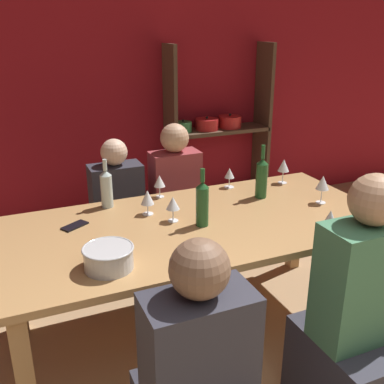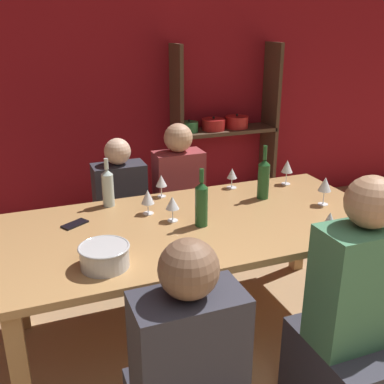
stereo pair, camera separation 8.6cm
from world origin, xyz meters
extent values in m
cube|color=maroon|center=(0.00, 3.83, 1.35)|extent=(8.80, 0.06, 2.70)
cube|color=#4C3828|center=(0.32, 3.63, 0.84)|extent=(0.04, 0.30, 1.68)
cube|color=#4C3828|center=(1.32, 3.63, 0.84)|extent=(0.04, 0.30, 1.68)
cube|color=#4C3828|center=(0.82, 3.63, 0.02)|extent=(1.00, 0.30, 0.04)
cylinder|color=silver|center=(0.45, 3.63, 0.11)|extent=(0.23, 0.23, 0.15)
sphere|color=black|center=(0.45, 3.63, 0.19)|extent=(0.02, 0.02, 0.02)
cylinder|color=black|center=(0.95, 3.63, 0.10)|extent=(0.23, 0.23, 0.12)
sphere|color=black|center=(0.95, 3.63, 0.17)|extent=(0.02, 0.02, 0.02)
cylinder|color=black|center=(1.20, 3.63, 0.10)|extent=(0.18, 0.18, 0.13)
sphere|color=black|center=(1.20, 3.63, 0.17)|extent=(0.02, 0.02, 0.02)
cube|color=#4C3828|center=(0.82, 3.63, 0.86)|extent=(1.00, 0.30, 0.04)
cylinder|color=#338447|center=(0.45, 3.63, 0.92)|extent=(0.17, 0.17, 0.10)
sphere|color=black|center=(0.45, 3.63, 0.98)|extent=(0.02, 0.02, 0.02)
cylinder|color=red|center=(0.70, 3.63, 0.93)|extent=(0.23, 0.23, 0.11)
sphere|color=black|center=(0.70, 3.63, 0.99)|extent=(0.02, 0.02, 0.02)
cylinder|color=red|center=(0.95, 3.63, 0.93)|extent=(0.23, 0.23, 0.12)
sphere|color=black|center=(0.95, 3.63, 1.00)|extent=(0.02, 0.02, 0.02)
cube|color=#AD7F4C|center=(-0.15, 1.90, 0.74)|extent=(2.22, 1.07, 0.04)
cube|color=#AD7F4C|center=(-1.18, 1.45, 0.36)|extent=(0.08, 0.08, 0.72)
cube|color=#AD7F4C|center=(-1.18, 2.36, 0.36)|extent=(0.08, 0.08, 0.72)
cube|color=#AD7F4C|center=(0.88, 2.36, 0.36)|extent=(0.08, 0.08, 0.72)
cylinder|color=#B7BABC|center=(-0.75, 1.59, 0.81)|extent=(0.23, 0.23, 0.11)
torus|color=#B7BABC|center=(-0.75, 1.59, 0.86)|extent=(0.24, 0.24, 0.01)
cylinder|color=#1E4C23|center=(0.38, 2.11, 0.88)|extent=(0.08, 0.08, 0.23)
cone|color=#1E4C23|center=(0.38, 2.11, 1.01)|extent=(0.08, 0.08, 0.03)
cylinder|color=#1E4C23|center=(0.38, 2.11, 1.07)|extent=(0.03, 0.03, 0.09)
cylinder|color=#1E4C23|center=(-0.15, 1.86, 0.88)|extent=(0.07, 0.07, 0.23)
cone|color=#1E4C23|center=(-0.15, 1.86, 1.01)|extent=(0.07, 0.07, 0.03)
cylinder|color=#1E4C23|center=(-0.15, 1.86, 1.06)|extent=(0.03, 0.03, 0.08)
cylinder|color=#B2C6C1|center=(-0.59, 2.34, 0.87)|extent=(0.07, 0.07, 0.21)
cone|color=#B2C6C1|center=(-0.59, 2.34, 0.99)|extent=(0.07, 0.07, 0.03)
cylinder|color=#B2C6C1|center=(-0.59, 2.34, 1.04)|extent=(0.03, 0.03, 0.07)
cylinder|color=white|center=(0.68, 2.29, 0.76)|extent=(0.06, 0.06, 0.00)
cylinder|color=white|center=(0.68, 2.29, 0.81)|extent=(0.01, 0.01, 0.09)
cone|color=white|center=(0.68, 2.29, 0.90)|extent=(0.08, 0.08, 0.09)
cylinder|color=maroon|center=(0.68, 2.29, 0.87)|extent=(0.04, 0.04, 0.04)
cylinder|color=white|center=(0.69, 1.87, 0.76)|extent=(0.06, 0.06, 0.00)
cylinder|color=white|center=(0.69, 1.87, 0.81)|extent=(0.01, 0.01, 0.09)
cone|color=white|center=(0.69, 1.87, 0.90)|extent=(0.08, 0.08, 0.09)
cylinder|color=maroon|center=(0.69, 1.87, 0.88)|extent=(0.05, 0.05, 0.04)
cylinder|color=white|center=(0.28, 2.36, 0.76)|extent=(0.07, 0.07, 0.00)
cylinder|color=white|center=(0.28, 2.36, 0.80)|extent=(0.01, 0.01, 0.07)
cone|color=white|center=(0.28, 2.36, 0.87)|extent=(0.07, 0.07, 0.07)
cylinder|color=maroon|center=(0.28, 2.36, 0.85)|extent=(0.04, 0.04, 0.03)
cylinder|color=white|center=(-0.23, 2.37, 0.76)|extent=(0.06, 0.06, 0.00)
cylinder|color=white|center=(-0.23, 2.37, 0.80)|extent=(0.01, 0.01, 0.07)
cone|color=white|center=(-0.23, 2.37, 0.88)|extent=(0.07, 0.07, 0.08)
cylinder|color=beige|center=(-0.23, 2.37, 0.86)|extent=(0.04, 0.04, 0.03)
cylinder|color=white|center=(-0.29, 1.97, 0.76)|extent=(0.06, 0.06, 0.00)
cylinder|color=white|center=(-0.29, 1.97, 0.80)|extent=(0.01, 0.01, 0.07)
cone|color=white|center=(-0.29, 1.97, 0.88)|extent=(0.08, 0.08, 0.07)
cylinder|color=white|center=(-0.39, 2.13, 0.76)|extent=(0.07, 0.07, 0.00)
cylinder|color=white|center=(-0.39, 2.13, 0.80)|extent=(0.01, 0.01, 0.06)
cone|color=white|center=(-0.39, 2.13, 0.87)|extent=(0.08, 0.08, 0.09)
cylinder|color=maroon|center=(-0.39, 2.13, 0.85)|extent=(0.04, 0.04, 0.03)
cylinder|color=white|center=(0.42, 1.46, 0.76)|extent=(0.06, 0.06, 0.00)
cylinder|color=white|center=(0.42, 1.46, 0.80)|extent=(0.01, 0.01, 0.08)
cone|color=white|center=(0.42, 1.46, 0.88)|extent=(0.06, 0.06, 0.07)
cylinder|color=maroon|center=(0.42, 1.46, 0.86)|extent=(0.04, 0.04, 0.03)
cube|color=black|center=(-0.83, 2.12, 0.77)|extent=(0.16, 0.14, 0.01)
cube|color=#2D2D38|center=(0.28, 1.05, 0.22)|extent=(0.42, 0.52, 0.44)
cube|color=#3D7551|center=(0.28, 1.05, 0.74)|extent=(0.42, 0.23, 0.58)
sphere|color=#9E7556|center=(0.28, 1.05, 1.14)|extent=(0.23, 0.23, 0.23)
cube|color=#2D2D38|center=(0.04, 2.78, 0.20)|extent=(0.37, 0.47, 0.41)
cube|color=#99383D|center=(0.04, 2.78, 0.67)|extent=(0.37, 0.21, 0.53)
sphere|color=tan|center=(0.04, 2.78, 1.04)|extent=(0.22, 0.22, 0.22)
cube|color=#2D2D38|center=(-0.56, 0.99, 0.68)|extent=(0.42, 0.23, 0.48)
sphere|color=brown|center=(-0.56, 0.99, 1.03)|extent=(0.22, 0.22, 0.22)
cube|color=#2D2D38|center=(-0.42, 2.78, 0.20)|extent=(0.38, 0.47, 0.41)
cube|color=#2D2D38|center=(-0.42, 2.78, 0.65)|extent=(0.38, 0.21, 0.48)
sphere|color=beige|center=(-0.42, 2.78, 0.99)|extent=(0.19, 0.19, 0.19)
camera|label=1|loc=(-1.12, -0.26, 1.84)|focal=42.00mm
camera|label=2|loc=(-1.04, -0.30, 1.84)|focal=42.00mm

